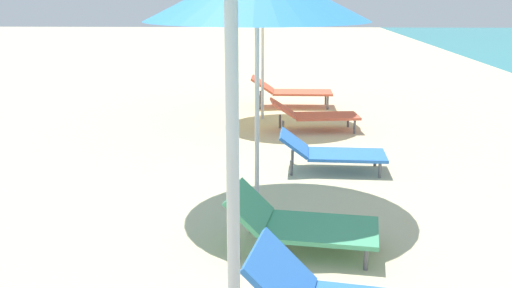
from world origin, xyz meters
name	(u,v)px	position (x,y,z in m)	size (l,w,h in m)	color
lounger_third_shoreside	(331,152)	(1.45, 8.95, 0.25)	(1.38, 0.68, 0.50)	blue
lounger_third_inland	(300,223)	(0.95, 6.55, 0.25)	(1.40, 0.88, 0.53)	#4CA572
lounger_farthest_shoreside	(290,90)	(1.03, 13.25, 0.33)	(1.61, 0.66, 0.60)	#D8593F
lounger_farthest_inland	(313,114)	(1.36, 11.16, 0.28)	(1.49, 0.72, 0.52)	#D8593F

